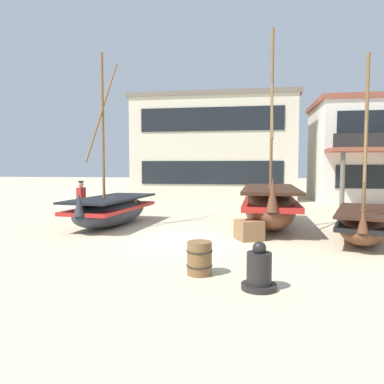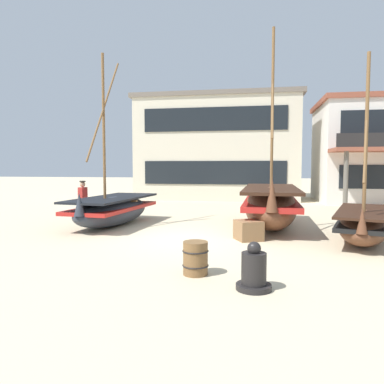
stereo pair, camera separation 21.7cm
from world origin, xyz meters
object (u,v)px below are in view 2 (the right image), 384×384
(fishing_boat_far_right, at_px, (364,224))
(harbor_building_main, at_px, (218,148))
(fishing_boat_centre_large, at_px, (271,205))
(fisherman_by_hull, at_px, (83,202))
(wooden_barrel, at_px, (195,258))
(fishing_boat_near_left, at_px, (112,209))
(capstan_winch, at_px, (254,271))
(cargo_crate, at_px, (248,230))

(fishing_boat_far_right, height_order, harbor_building_main, harbor_building_main)
(fishing_boat_centre_large, bearing_deg, fishing_boat_far_right, -40.24)
(harbor_building_main, bearing_deg, fisherman_by_hull, -109.74)
(wooden_barrel, distance_m, harbor_building_main, 18.70)
(fishing_boat_near_left, bearing_deg, capstan_winch, -50.14)
(fisherman_by_hull, relative_size, wooden_barrel, 2.41)
(fishing_boat_far_right, distance_m, cargo_crate, 3.43)
(fishing_boat_centre_large, xyz_separation_m, cargo_crate, (-0.77, -2.54, -0.53))
(fishing_boat_centre_large, bearing_deg, wooden_barrel, -105.96)
(fishing_boat_near_left, height_order, harbor_building_main, harbor_building_main)
(fishing_boat_centre_large, height_order, wooden_barrel, fishing_boat_centre_large)
(cargo_crate, bearing_deg, harbor_building_main, 99.41)
(fishing_boat_near_left, xyz_separation_m, wooden_barrel, (4.17, -5.72, -0.27))
(capstan_winch, bearing_deg, fishing_boat_near_left, 129.86)
(fishing_boat_far_right, xyz_separation_m, cargo_crate, (-3.40, -0.31, -0.25))
(fisherman_by_hull, height_order, capstan_winch, fisherman_by_hull)
(fishing_boat_far_right, height_order, capstan_winch, fishing_boat_far_right)
(cargo_crate, bearing_deg, fisherman_by_hull, 159.26)
(fishing_boat_near_left, height_order, wooden_barrel, fishing_boat_near_left)
(cargo_crate, bearing_deg, fishing_boat_centre_large, 73.12)
(fishing_boat_far_right, bearing_deg, cargo_crate, -174.84)
(capstan_winch, relative_size, wooden_barrel, 1.28)
(fishing_boat_near_left, height_order, capstan_winch, fishing_boat_near_left)
(harbor_building_main, bearing_deg, wooden_barrel, -85.71)
(fishing_boat_near_left, relative_size, wooden_barrel, 9.04)
(capstan_winch, bearing_deg, fisherman_by_hull, 134.36)
(wooden_barrel, bearing_deg, harbor_building_main, 94.29)
(fishing_boat_centre_large, relative_size, harbor_building_main, 0.63)
(fisherman_by_hull, bearing_deg, wooden_barrel, -48.02)
(wooden_barrel, bearing_deg, cargo_crate, 74.66)
(fisherman_by_hull, xyz_separation_m, harbor_building_main, (4.32, 12.04, 2.73))
(fishing_boat_near_left, bearing_deg, fishing_boat_far_right, -10.69)
(wooden_barrel, relative_size, harbor_building_main, 0.06)
(fishing_boat_centre_large, relative_size, fishing_boat_far_right, 1.31)
(fishing_boat_far_right, bearing_deg, fishing_boat_near_left, 169.31)
(fishing_boat_near_left, height_order, fishing_boat_far_right, fishing_boat_near_left)
(cargo_crate, bearing_deg, capstan_winch, -87.84)
(cargo_crate, bearing_deg, wooden_barrel, -105.34)
(fishing_boat_centre_large, height_order, harbor_building_main, fishing_boat_centre_large)
(fishing_boat_near_left, bearing_deg, wooden_barrel, -53.86)
(fishing_boat_near_left, distance_m, capstan_winch, 8.40)
(fishing_boat_far_right, distance_m, fisherman_by_hull, 10.39)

